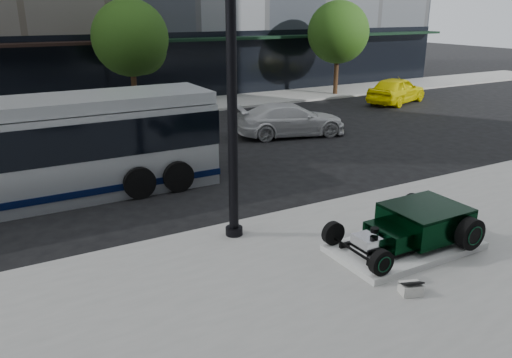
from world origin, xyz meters
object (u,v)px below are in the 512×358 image
white_sedan (291,120)px  hot_rod (418,223)px  transit_bus (3,154)px  yellow_taxi (397,90)px  lamppost (232,90)px

white_sedan → hot_rod: bearing=175.9°
transit_bus → yellow_taxi: 22.18m
hot_rod → yellow_taxi: yellow_taxi is taller
hot_rod → yellow_taxi: size_ratio=0.71×
lamppost → white_sedan: size_ratio=1.57×
white_sedan → yellow_taxi: bearing=-55.7°
white_sedan → yellow_taxi: size_ratio=1.06×
lamppost → white_sedan: bearing=50.0°
transit_bus → yellow_taxi: bearing=17.4°
yellow_taxi → lamppost: bearing=106.1°
hot_rod → lamppost: 5.16m
white_sedan → lamppost: bearing=153.9°
hot_rod → lamppost: (-3.36, 2.60, 2.92)m
hot_rod → lamppost: bearing=142.3°
transit_bus → white_sedan: (11.44, 3.04, -0.78)m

